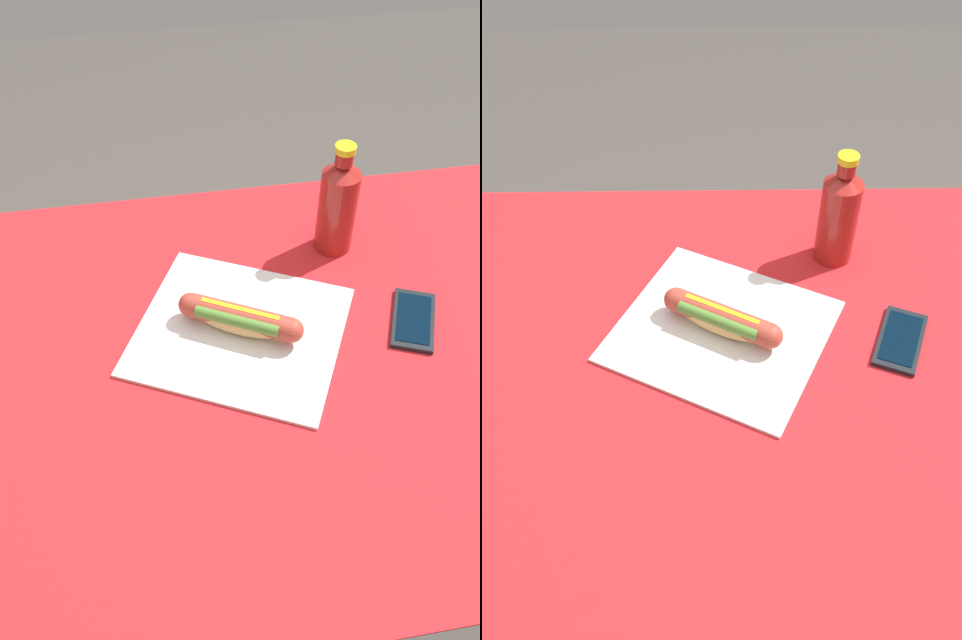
# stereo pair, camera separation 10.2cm
# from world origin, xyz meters

# --- Properties ---
(ground_plane) EXTENTS (6.00, 6.00, 0.00)m
(ground_plane) POSITION_xyz_m (0.00, 0.00, 0.00)
(ground_plane) COLOR #47423D
(ground_plane) RESTS_ON ground
(dining_table) EXTENTS (1.25, 0.89, 0.75)m
(dining_table) POSITION_xyz_m (0.00, 0.00, 0.62)
(dining_table) COLOR brown
(dining_table) RESTS_ON ground
(paper_wrapper) EXTENTS (0.43, 0.41, 0.01)m
(paper_wrapper) POSITION_xyz_m (0.03, -0.05, 0.75)
(paper_wrapper) COLOR silver
(paper_wrapper) RESTS_ON dining_table
(hot_dog) EXTENTS (0.19, 0.12, 0.05)m
(hot_dog) POSITION_xyz_m (0.03, -0.05, 0.78)
(hot_dog) COLOR tan
(hot_dog) RESTS_ON paper_wrapper
(cell_phone) EXTENTS (0.11, 0.15, 0.01)m
(cell_phone) POSITION_xyz_m (-0.26, -0.03, 0.75)
(cell_phone) COLOR black
(cell_phone) RESTS_ON dining_table
(soda_bottle) EXTENTS (0.07, 0.07, 0.22)m
(soda_bottle) POSITION_xyz_m (-0.17, -0.24, 0.84)
(soda_bottle) COLOR maroon
(soda_bottle) RESTS_ON dining_table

